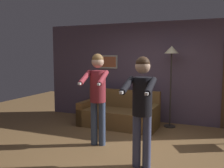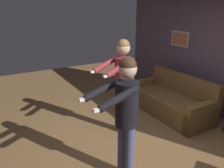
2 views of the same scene
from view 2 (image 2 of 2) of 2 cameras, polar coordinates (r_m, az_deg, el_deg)
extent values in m
plane|color=olive|center=(3.83, 6.99, -17.23)|extent=(12.00, 12.00, 0.00)
cube|color=#B7B2A8|center=(5.70, 17.36, 11.20)|extent=(0.54, 0.02, 0.37)
cube|color=#B55E3B|center=(5.69, 17.27, 11.19)|extent=(0.46, 0.01, 0.29)
cube|color=brown|center=(5.11, 14.79, -5.27)|extent=(1.93, 0.91, 0.42)
cube|color=brown|center=(5.19, 18.04, -0.02)|extent=(1.90, 0.20, 0.45)
cube|color=brown|center=(5.68, 8.87, -1.48)|extent=(0.19, 0.85, 0.58)
cube|color=brown|center=(4.56, 22.41, -8.08)|extent=(0.19, 0.85, 0.58)
cylinder|color=#3B4B6C|center=(4.22, 1.98, -6.68)|extent=(0.13, 0.13, 0.85)
cylinder|color=#3B4B6C|center=(4.12, 3.49, -7.41)|extent=(0.13, 0.13, 0.85)
cylinder|color=maroon|center=(3.91, 2.89, 2.59)|extent=(0.30, 0.30, 0.60)
sphere|color=#D8AD8E|center=(3.80, 3.01, 9.38)|extent=(0.23, 0.23, 0.23)
sphere|color=brown|center=(3.79, 3.02, 9.99)|extent=(0.22, 0.22, 0.22)
cylinder|color=maroon|center=(3.82, -1.60, 5.17)|extent=(0.18, 0.54, 0.25)
cube|color=white|center=(3.69, -4.65, 3.30)|extent=(0.06, 0.15, 0.04)
cylinder|color=maroon|center=(3.57, 1.84, 4.18)|extent=(0.18, 0.54, 0.25)
cube|color=white|center=(3.43, -1.31, 2.15)|extent=(0.06, 0.15, 0.04)
cylinder|color=#434A70|center=(3.17, 2.69, -16.43)|extent=(0.13, 0.13, 0.83)
cylinder|color=#434A70|center=(3.07, 4.55, -17.84)|extent=(0.13, 0.13, 0.83)
cylinder|color=black|center=(2.77, 3.90, -5.22)|extent=(0.30, 0.30, 0.59)
sphere|color=#D8AD8E|center=(2.61, 4.12, 3.94)|extent=(0.23, 0.23, 0.23)
sphere|color=#382314|center=(2.60, 4.14, 4.78)|extent=(0.22, 0.22, 0.22)
cylinder|color=black|center=(2.69, -2.43, -1.43)|extent=(0.12, 0.53, 0.22)
cube|color=white|center=(2.60, -7.09, -3.89)|extent=(0.05, 0.15, 0.04)
cylinder|color=black|center=(2.43, 1.78, -3.75)|extent=(0.12, 0.53, 0.22)
cube|color=white|center=(2.33, -3.25, -6.61)|extent=(0.05, 0.15, 0.04)
camera|label=1|loc=(2.50, -90.12, -12.70)|focal=40.00mm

